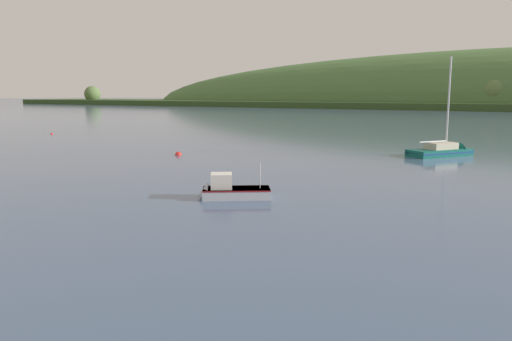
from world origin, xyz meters
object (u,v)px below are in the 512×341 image
fishing_boat_moored (229,193)px  mooring_buoy_foreground (52,134)px  mooring_buoy_midchannel (178,155)px  sailboat_near_mooring (446,153)px

fishing_boat_moored → mooring_buoy_foreground: fishing_boat_moored is taller
mooring_buoy_foreground → mooring_buoy_midchannel: (38.04, -13.62, -0.00)m
mooring_buoy_foreground → mooring_buoy_midchannel: bearing=-19.7°
fishing_boat_moored → mooring_buoy_foreground: size_ratio=9.71×
mooring_buoy_foreground → mooring_buoy_midchannel: size_ratio=0.64×
mooring_buoy_foreground → mooring_buoy_midchannel: mooring_buoy_midchannel is taller
sailboat_near_mooring → mooring_buoy_foreground: sailboat_near_mooring is taller
fishing_boat_moored → mooring_buoy_midchannel: fishing_boat_moored is taller
sailboat_near_mooring → mooring_buoy_midchannel: (-27.21, -14.27, -0.24)m
fishing_boat_moored → sailboat_near_mooring: bearing=-138.5°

